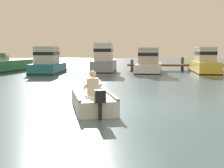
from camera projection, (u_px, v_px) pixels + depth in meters
name	position (u px, v px, depth m)	size (l,w,h in m)	color
ground_plane	(122.00, 105.00, 10.36)	(120.00, 120.00, 0.00)	slate
wooden_dock	(210.00, 65.00, 26.90)	(14.00, 1.64, 1.17)	brown
rowboat_with_person	(92.00, 100.00, 9.84)	(1.90, 3.68, 1.19)	white
moored_boat_green	(7.00, 67.00, 25.38)	(2.31, 6.26, 1.56)	#287042
moored_boat_teal	(48.00, 64.00, 23.66)	(2.06, 5.00, 2.07)	#1E727A
moored_boat_grey	(104.00, 62.00, 24.40)	(1.72, 4.55, 2.34)	gray
moored_boat_white	(149.00, 64.00, 23.94)	(2.28, 5.39, 2.00)	white
moored_boat_yellow	(204.00, 64.00, 23.47)	(1.72, 5.82, 2.03)	gold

